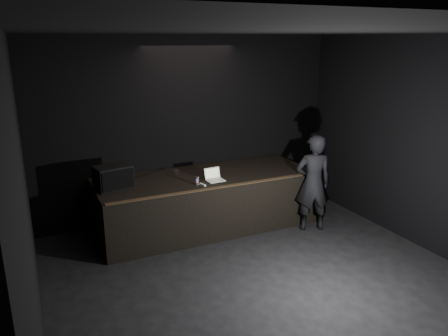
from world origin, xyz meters
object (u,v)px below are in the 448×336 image
laptop (214,177)px  beer_can (197,181)px  stage_monitor (113,177)px  stage_riser (206,201)px  person (313,183)px

laptop → beer_can: 0.39m
beer_can → stage_monitor: bearing=162.1°
stage_riser → stage_monitor: 1.81m
beer_can → person: bearing=-14.5°
stage_riser → laptop: 0.63m
laptop → person: (1.68, -0.65, -0.15)m
laptop → beer_can: laptop is taller
person → stage_monitor: bearing=2.2°
person → laptop: bearing=-3.0°
person → stage_riser: bearing=-10.9°
laptop → person: bearing=-24.8°
stage_riser → person: (1.72, -0.95, 0.40)m
stage_riser → stage_monitor: stage_monitor is taller
laptop → person: person is taller
stage_monitor → beer_can: stage_monitor is taller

